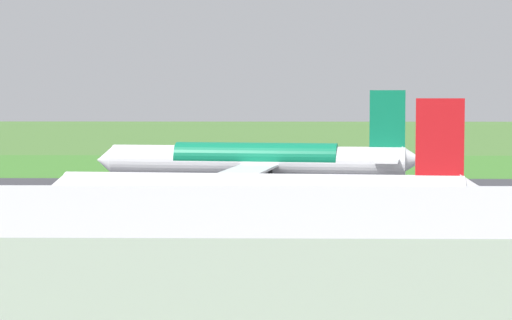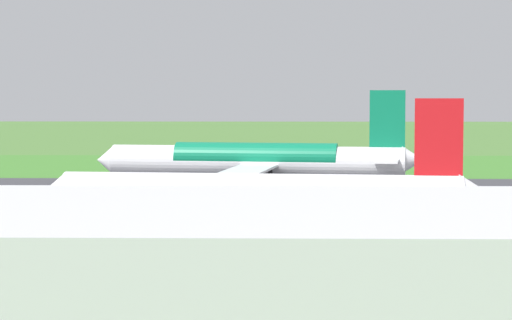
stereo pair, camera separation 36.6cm
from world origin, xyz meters
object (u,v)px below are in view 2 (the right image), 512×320
at_px(terminal_building, 410,315).
at_px(traffic_cone_orange, 198,167).
at_px(airliner_main, 258,161).
at_px(airliner_parked_mid, 262,194).
at_px(no_stopping_sign, 231,161).

bearing_deg(terminal_building, traffic_cone_orange, -82.08).
bearing_deg(terminal_building, airliner_main, -85.69).
distance_m(airliner_parked_mid, terminal_building, 67.57).
relative_size(airliner_main, no_stopping_sign, 22.84).
xyz_separation_m(terminal_building, traffic_cone_orange, (22.21, -159.71, -5.31)).
relative_size(airliner_main, traffic_cone_orange, 98.24).
bearing_deg(airliner_parked_mid, terminal_building, 96.33).
relative_size(airliner_parked_mid, no_stopping_sign, 21.26).
bearing_deg(traffic_cone_orange, terminal_building, 97.92).
bearing_deg(traffic_cone_orange, airliner_main, 107.51).
bearing_deg(airliner_main, airliner_parked_mid, 91.59).
xyz_separation_m(airliner_main, no_stopping_sign, (6.59, -43.39, -2.94)).
bearing_deg(airliner_parked_mid, airliner_main, -88.41).
bearing_deg(traffic_cone_orange, no_stopping_sign, -171.24).
height_order(airliner_main, traffic_cone_orange, airliner_main).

